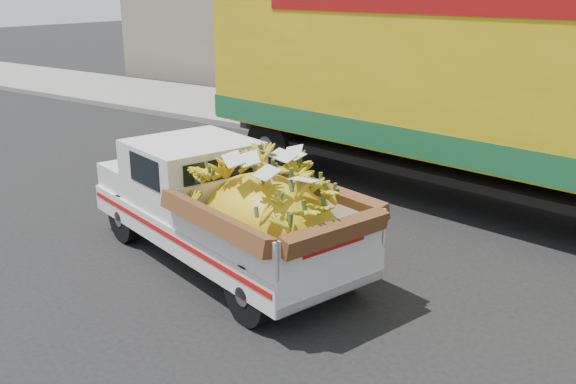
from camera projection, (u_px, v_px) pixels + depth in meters
The scene contains 6 objects.
ground at pixel (298, 295), 7.80m from camera, with size 100.00×100.00×0.00m, color black.
curb at pixel (491, 165), 13.09m from camera, with size 60.00×0.25×0.15m, color gray.
sidewalk at pixel (522, 146), 14.71m from camera, with size 60.00×4.00×0.14m, color gray.
building_left at pixel (354, 16), 22.96m from camera, with size 18.00×6.00×5.00m, color gray.
pickup_truck at pixel (235, 210), 8.23m from camera, with size 4.70×2.72×1.55m.
semi_trailer at pixel (520, 84), 9.95m from camera, with size 12.06×4.22×3.80m.
Camera 1 is at (4.02, -5.77, 3.60)m, focal length 40.00 mm.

